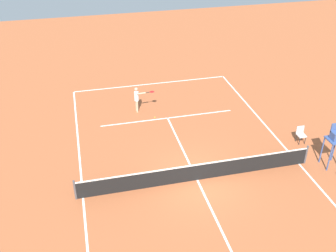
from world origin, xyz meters
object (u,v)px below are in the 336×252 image
Objects in this scene: tennis_ball at (155,117)px; player_serving at (137,97)px; courtside_chair_mid at (301,134)px; umpire_chair at (335,139)px.

player_serving is at bearing -50.29° from tennis_ball.
player_serving is 9.97m from courtside_chair_mid.
umpire_chair is 2.56m from courtside_chair_mid.
player_serving is 1.76× the size of courtside_chair_mid.
courtside_chair_mid is at bearing 148.21° from tennis_ball.
umpire_chair is at bearing 138.42° from tennis_ball.
tennis_ball is at bearing 34.65° from player_serving.
umpire_chair is (-7.72, 6.85, 1.57)m from tennis_ball.
tennis_ball is 10.44m from umpire_chair.
player_serving is 11.70m from umpire_chair.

